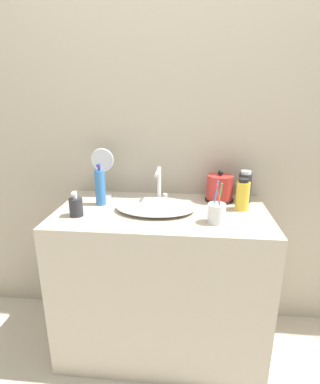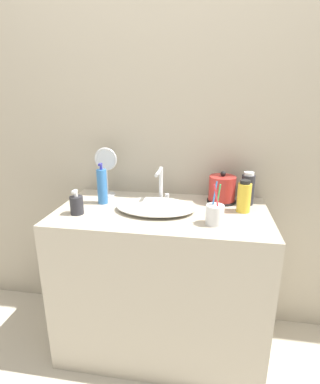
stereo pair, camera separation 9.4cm
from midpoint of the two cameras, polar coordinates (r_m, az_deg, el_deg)
name	(u,v)px [view 2 (the right image)]	position (r m, az deg, el deg)	size (l,w,h in m)	color
ground_plane	(152,384)	(1.82, 0.32, -32.71)	(12.00, 12.00, 0.00)	#BCB29E
wall_back	(170,116)	(1.77, 3.57, 14.26)	(6.00, 0.04, 2.60)	#ADA38E
vanity_counter	(162,280)	(1.75, 1.91, -16.46)	(1.10, 0.58, 0.84)	#B7AD99
sink_basin	(156,207)	(1.55, 0.94, -2.81)	(0.41, 0.28, 0.04)	silver
faucet	(161,182)	(1.65, 1.85, 1.85)	(0.06, 0.17, 0.19)	silver
electric_kettle	(222,190)	(1.71, 13.29, 0.34)	(0.16, 0.16, 0.18)	black
toothbrush_cup	(215,214)	(1.41, 12.29, -4.17)	(0.08, 0.08, 0.20)	silver
lotion_bottle	(77,205)	(1.54, -13.92, -2.39)	(0.07, 0.07, 0.13)	#28282D
shampoo_bottle	(248,189)	(1.70, 17.89, 0.54)	(0.07, 0.07, 0.18)	#28282D
mouthwash_bottle	(244,197)	(1.59, 17.36, -0.89)	(0.07, 0.07, 0.17)	gold
hand_cream_bottle	(102,186)	(1.65, -9.37, 1.07)	(0.05, 0.05, 0.23)	#3370B7
vanity_mirror	(106,169)	(1.77, -8.71, 4.41)	(0.13, 0.09, 0.29)	silver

